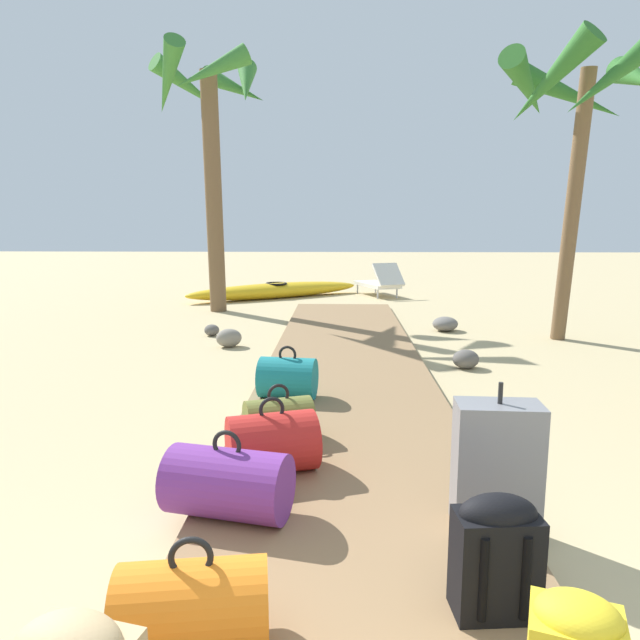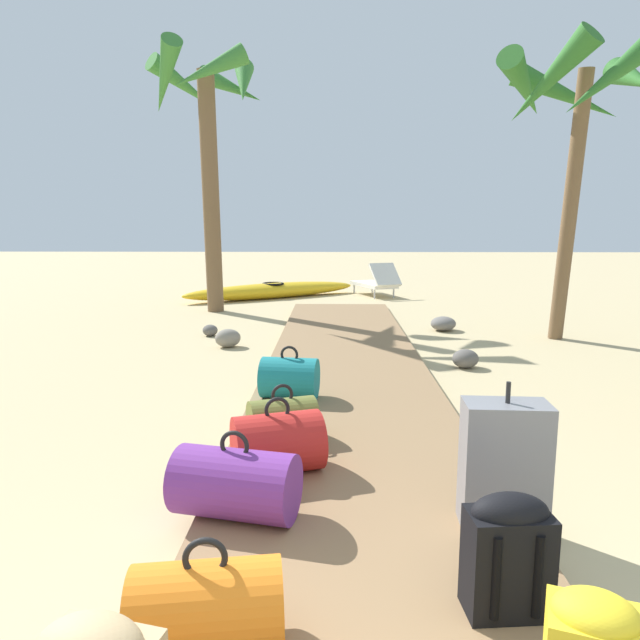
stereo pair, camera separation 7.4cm
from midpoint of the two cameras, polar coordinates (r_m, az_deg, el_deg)
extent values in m
plane|color=tan|center=(5.17, 2.55, -8.95)|extent=(60.00, 60.00, 0.00)
cube|color=olive|center=(6.17, 2.34, -5.50)|extent=(1.79, 10.51, 0.08)
ellipsoid|color=gold|center=(2.06, 24.92, -25.28)|extent=(0.31, 0.28, 0.13)
cube|color=black|center=(2.59, 17.44, -22.24)|extent=(0.35, 0.22, 0.43)
ellipsoid|color=black|center=(2.48, 17.70, -18.02)|extent=(0.33, 0.21, 0.17)
cylinder|color=black|center=(2.49, 16.37, -23.64)|extent=(0.04, 0.04, 0.34)
cylinder|color=black|center=(2.54, 20.19, -23.04)|extent=(0.04, 0.04, 0.34)
cylinder|color=red|center=(3.70, -4.86, -12.22)|extent=(0.65, 0.54, 0.38)
torus|color=black|center=(3.62, -4.91, -8.95)|extent=(0.16, 0.07, 0.16)
cylinder|color=olive|center=(4.22, -4.30, -9.92)|extent=(0.56, 0.46, 0.31)
torus|color=black|center=(4.16, -4.33, -7.51)|extent=(0.16, 0.08, 0.16)
cylinder|color=orange|center=(2.37, -12.26, -26.51)|extent=(0.59, 0.42, 0.34)
torus|color=black|center=(2.26, -12.46, -22.36)|extent=(0.17, 0.05, 0.16)
cylinder|color=#6B2D84|center=(3.21, -9.17, -15.93)|extent=(0.72, 0.51, 0.37)
torus|color=black|center=(3.12, -9.28, -12.33)|extent=(0.17, 0.06, 0.16)
cylinder|color=#197A7F|center=(5.18, -3.49, -5.84)|extent=(0.55, 0.44, 0.37)
torus|color=black|center=(5.13, -3.51, -3.50)|extent=(0.17, 0.05, 0.16)
cube|color=slate|center=(3.16, 17.35, -13.72)|extent=(0.44, 0.26, 0.67)
cylinder|color=black|center=(3.03, 17.71, -6.95)|extent=(0.02, 0.02, 0.11)
cylinder|color=brown|center=(10.86, -11.11, 12.15)|extent=(0.31, 0.58, 4.34)
cone|color=#387A33|center=(11.08, -7.90, 22.47)|extent=(0.49, 1.26, 1.07)
cone|color=#387A33|center=(11.71, -9.11, 22.08)|extent=(1.47, 0.96, 0.93)
cone|color=#387A33|center=(11.74, -13.66, 21.91)|extent=(1.27, 1.33, 0.94)
cone|color=#387A33|center=(10.93, -15.52, 22.39)|extent=(1.00, 1.39, 1.21)
cone|color=#387A33|center=(10.51, -11.26, 23.45)|extent=(1.38, 0.71, 0.91)
cylinder|color=brown|center=(8.62, 23.57, 9.97)|extent=(0.20, 0.62, 3.64)
cone|color=#2D6B28|center=(9.05, 28.80, 20.46)|extent=(0.48, 1.44, 0.85)
cone|color=#2D6B28|center=(9.59, 23.18, 20.08)|extent=(1.64, 0.62, 1.00)
cone|color=#2D6B28|center=(9.01, 19.60, 21.14)|extent=(1.14, 1.41, 0.85)
cone|color=#2D6B28|center=(8.24, 21.80, 21.51)|extent=(1.07, 1.24, 1.13)
cone|color=#2D6B28|center=(8.15, 27.45, 21.30)|extent=(1.51, 0.58, 1.27)
cube|color=white|center=(13.37, 5.22, 3.58)|extent=(1.08, 1.52, 0.08)
cube|color=white|center=(12.81, 6.40, 4.56)|extent=(0.74, 0.68, 0.49)
cylinder|color=silver|center=(13.79, 3.29, 3.15)|extent=(0.04, 0.04, 0.22)
cylinder|color=silver|center=(13.99, 5.09, 3.22)|extent=(0.04, 0.04, 0.22)
cylinder|color=silver|center=(12.78, 5.33, 2.62)|extent=(0.04, 0.04, 0.22)
cylinder|color=silver|center=(13.00, 7.24, 2.70)|extent=(0.04, 0.04, 0.22)
ellipsoid|color=gold|center=(12.90, -4.89, 2.97)|extent=(3.92, 2.87, 0.34)
torus|color=black|center=(12.88, -4.90, 3.65)|extent=(0.68, 0.68, 0.05)
ellipsoid|color=#5B5651|center=(6.79, 14.10, -3.79)|extent=(0.42, 0.41, 0.22)
ellipsoid|color=slate|center=(9.09, 12.05, -0.36)|extent=(0.54, 0.55, 0.22)
ellipsoid|color=#5B5651|center=(8.63, -11.22, -1.03)|extent=(0.31, 0.32, 0.17)
ellipsoid|color=gray|center=(7.79, -9.51, -1.81)|extent=(0.43, 0.39, 0.25)
camera|label=1|loc=(0.04, 89.68, 0.05)|focal=31.86mm
camera|label=2|loc=(0.04, -90.32, -0.05)|focal=31.86mm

